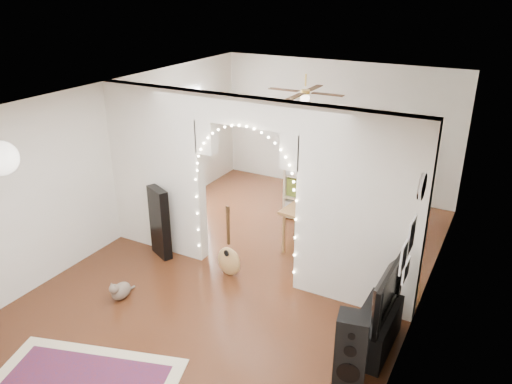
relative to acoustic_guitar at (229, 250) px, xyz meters
The scene contains 24 objects.
floor 0.53m from the acoustic_guitar, 52.11° to the left, with size 7.50×7.50×0.00m, color black.
ceiling 2.30m from the acoustic_guitar, 52.11° to the left, with size 5.00×7.50×0.02m, color white.
wall_back 4.11m from the acoustic_guitar, 87.22° to the left, with size 5.00×0.02×2.70m, color silver.
wall_front 3.63m from the acoustic_guitar, 86.82° to the right, with size 5.00×0.02×2.70m, color silver.
wall_left 2.50m from the acoustic_guitar, behind, with size 0.02×7.50×2.70m, color silver.
wall_right 2.86m from the acoustic_guitar, ahead, with size 0.02×7.50×2.70m, color silver.
divider_wall 1.05m from the acoustic_guitar, 52.11° to the left, with size 5.00×0.20×2.70m.
fairy_lights 1.15m from the acoustic_guitar, 31.67° to the left, with size 1.64×0.04×1.60m, color #FFEABF, non-canonical shape.
window 3.25m from the acoustic_guitar, 137.98° to the left, with size 0.04×1.20×1.40m, color white.
wall_clock 3.18m from the acoustic_guitar, ahead, with size 0.31×0.31×0.03m, color white.
picture_frames 2.98m from the acoustic_guitar, 15.66° to the right, with size 0.02×0.50×0.70m, color white, non-canonical shape.
paper_lantern 3.30m from the acoustic_guitar, 128.42° to the right, with size 0.40×0.40×0.40m, color white.
ceiling_fan 3.00m from the acoustic_guitar, 85.06° to the left, with size 1.10×1.10×0.30m, color gold, non-canonical shape.
guitar_case 1.29m from the acoustic_guitar, behind, with size 0.45×0.15×1.17m, color black.
acoustic_guitar is the anchor object (origin of this frame).
tabby_cat 1.64m from the acoustic_guitar, 129.21° to the right, with size 0.23×0.49×0.33m.
floor_speaker 2.62m from the acoustic_guitar, 28.28° to the right, with size 0.39×0.36×0.88m.
media_console 2.46m from the acoustic_guitar, 12.84° to the right, with size 0.40×1.00×0.50m, color black.
tv 2.49m from the acoustic_guitar, 12.84° to the right, with size 1.07×0.14×0.62m, color black.
bookcase 2.49m from the acoustic_guitar, 72.55° to the left, with size 1.71×0.43×1.75m, color beige.
dining_table 1.62m from the acoustic_guitar, 51.57° to the left, with size 1.29×0.95×0.76m.
flower_vase 1.65m from the acoustic_guitar, 51.57° to the left, with size 0.18×0.18×0.19m, color silver.
dining_chair_left 1.67m from the acoustic_guitar, 60.92° to the left, with size 0.51×0.52×0.48m, color brown.
dining_chair_right 1.58m from the acoustic_guitar, 45.87° to the left, with size 0.59×0.61×0.55m, color brown.
Camera 1 is at (3.24, -5.78, 4.12)m, focal length 35.00 mm.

